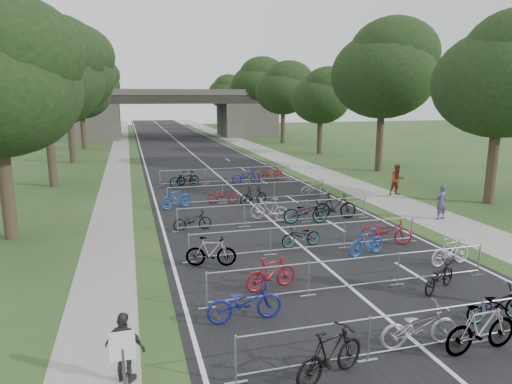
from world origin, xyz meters
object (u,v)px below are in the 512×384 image
(pedestrian_b, at_px, (397,180))
(overpass_bridge, at_px, (172,114))
(park_sign, at_px, (123,360))
(pedestrian_a, at_px, (441,202))
(pedestrian_c, at_px, (125,348))

(pedestrian_b, bearing_deg, overpass_bridge, 103.07)
(overpass_bridge, xyz_separation_m, pedestrian_b, (9.20, -45.66, -2.60))
(park_sign, height_order, pedestrian_a, park_sign)
(park_sign, xyz_separation_m, pedestrian_b, (16.00, 16.34, -0.33))
(overpass_bridge, relative_size, park_sign, 16.99)
(park_sign, bearing_deg, overpass_bridge, 83.74)
(pedestrian_a, relative_size, pedestrian_b, 0.93)
(pedestrian_a, xyz_separation_m, pedestrian_b, (1.14, 5.62, 0.07))
(pedestrian_a, height_order, pedestrian_c, pedestrian_a)
(overpass_bridge, xyz_separation_m, pedestrian_a, (8.06, -51.28, -2.66))
(park_sign, height_order, pedestrian_c, park_sign)
(overpass_bridge, bearing_deg, park_sign, -96.26)
(park_sign, bearing_deg, pedestrian_a, 35.81)
(pedestrian_b, xyz_separation_m, pedestrian_c, (-16.00, -15.04, -0.17))
(pedestrian_a, bearing_deg, pedestrian_c, 20.19)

